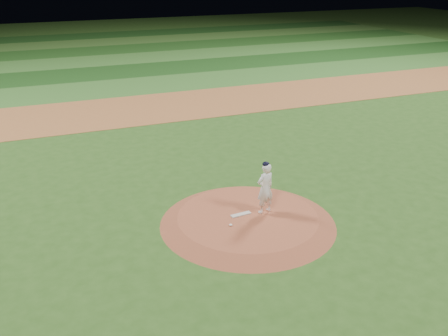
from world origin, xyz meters
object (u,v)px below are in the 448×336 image
at_px(pitchers_mound, 248,219).
at_px(pitching_rubber, 241,214).
at_px(rosin_bag, 231,225).
at_px(pitcher_on_mound, 265,188).

distance_m(pitchers_mound, pitching_rubber, 0.27).
relative_size(rosin_bag, pitcher_on_mound, 0.06).
bearing_deg(pitchers_mound, rosin_bag, -153.08).
bearing_deg(pitchers_mound, pitching_rubber, 138.55).
height_order(pitching_rubber, pitcher_on_mound, pitcher_on_mound).
relative_size(pitching_rubber, rosin_bag, 6.48).
relative_size(pitchers_mound, pitcher_on_mound, 3.20).
xyz_separation_m(pitchers_mound, pitcher_on_mound, (0.59, 0.04, 0.97)).
height_order(rosin_bag, pitcher_on_mound, pitcher_on_mound).
xyz_separation_m(pitching_rubber, rosin_bag, (-0.56, -0.52, 0.01)).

